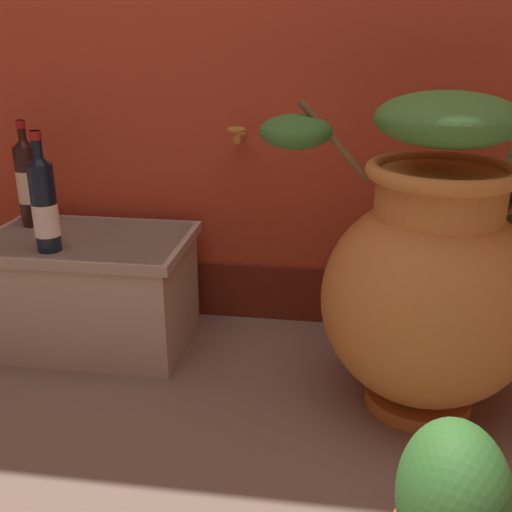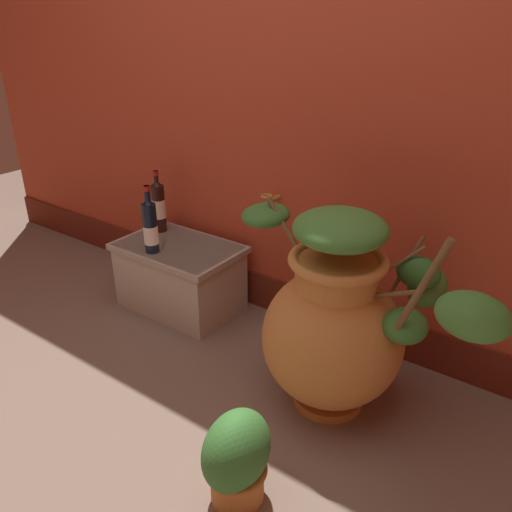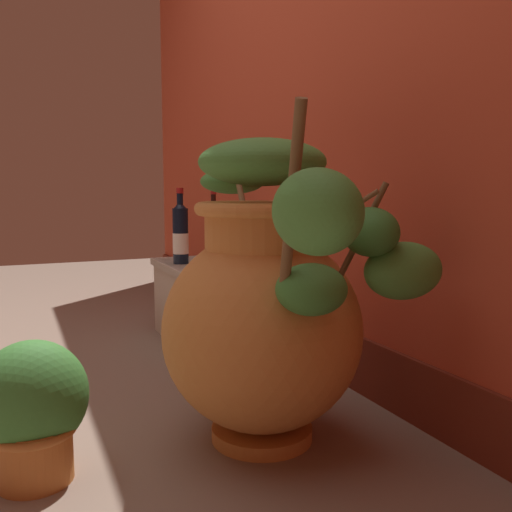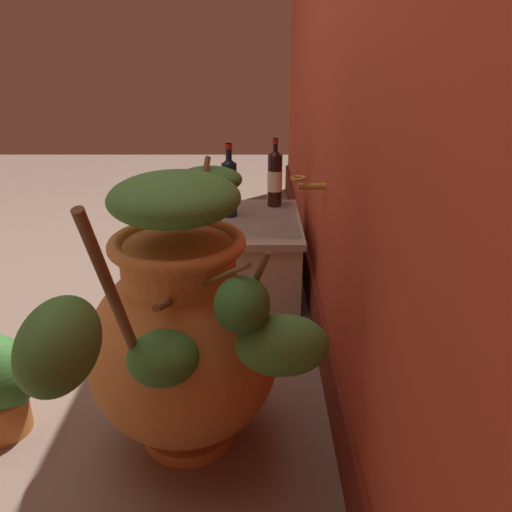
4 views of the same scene
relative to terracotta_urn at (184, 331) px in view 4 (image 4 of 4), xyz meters
name	(u,v)px [view 4 (image 4 of 4)]	position (x,y,z in m)	size (l,w,h in m)	color
ground_plane	(45,338)	(-0.55, -0.65, -0.38)	(7.00, 7.00, 0.00)	#7A6656
terracotta_urn	(184,331)	(0.00, 0.00, 0.00)	(1.03, 0.63, 0.85)	#CC7F3D
stone_ledge	(256,252)	(-1.00, 0.20, -0.19)	(0.62, 0.40, 0.35)	beige
wine_bottle_left	(275,177)	(-1.21, 0.29, 0.12)	(0.07, 0.07, 0.33)	black
wine_bottle_middle	(229,187)	(-1.05, 0.07, 0.11)	(0.07, 0.07, 0.34)	black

